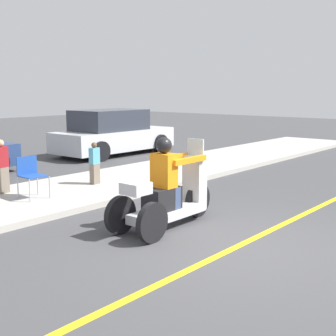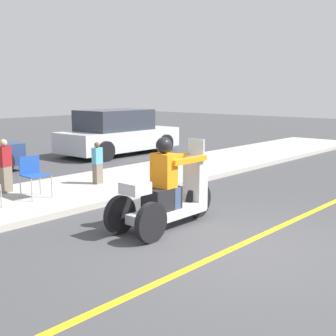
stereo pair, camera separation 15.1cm
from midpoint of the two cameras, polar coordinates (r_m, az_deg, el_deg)
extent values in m
plane|color=#424244|center=(6.93, 7.79, -9.49)|extent=(60.00, 60.00, 0.00)
cube|color=gold|center=(7.03, 8.32, -9.20)|extent=(24.00, 0.12, 0.01)
cube|color=#B2ADA3|center=(10.03, -15.08, -3.38)|extent=(28.00, 2.80, 0.12)
cylinder|color=black|center=(8.36, 3.13, -3.90)|extent=(0.61, 0.10, 0.61)
cylinder|color=black|center=(6.97, -2.56, -6.67)|extent=(0.61, 0.10, 0.61)
cylinder|color=black|center=(7.42, -6.41, -5.71)|extent=(0.61, 0.10, 0.61)
cube|color=silver|center=(7.75, -0.56, -5.45)|extent=(1.52, 0.47, 0.15)
cube|color=black|center=(7.57, -1.31, -3.77)|extent=(0.61, 0.37, 0.37)
cube|color=silver|center=(8.21, 2.73, -1.77)|extent=(0.24, 0.37, 0.94)
cube|color=silver|center=(8.13, 2.85, 2.54)|extent=(0.03, 0.34, 0.30)
cube|color=silver|center=(7.08, -4.55, -2.47)|extent=(0.36, 0.37, 0.18)
cube|color=orange|center=(7.52, -1.07, -0.29)|extent=(0.26, 0.38, 0.55)
sphere|color=black|center=(7.46, -1.08, 2.78)|extent=(0.26, 0.26, 0.26)
cube|color=#38476B|center=(7.63, 0.26, -3.66)|extent=(0.14, 0.14, 0.37)
cube|color=#38476B|center=(7.78, -1.10, -3.40)|extent=(0.14, 0.14, 0.37)
cube|color=orange|center=(7.69, 2.08, 0.97)|extent=(0.83, 0.09, 0.09)
cube|color=orange|center=(7.94, -0.20, 1.24)|extent=(0.83, 0.09, 0.09)
cube|color=#726656|center=(10.77, -9.31, -0.71)|extent=(0.22, 0.16, 0.46)
cube|color=#4C99B7|center=(10.71, -9.37, 1.47)|extent=(0.24, 0.16, 0.37)
sphere|color=brown|center=(10.68, -9.40, 2.78)|extent=(0.13, 0.13, 0.13)
cube|color=#726656|center=(10.31, -19.93, -1.40)|extent=(0.27, 0.22, 0.54)
cube|color=maroon|center=(10.23, -20.08, 1.27)|extent=(0.30, 0.22, 0.43)
sphere|color=tan|center=(10.20, -20.18, 2.87)|extent=(0.15, 0.15, 0.15)
cylinder|color=#A5A8AD|center=(9.33, -16.94, -2.68)|extent=(0.02, 0.02, 0.44)
cylinder|color=#A5A8AD|center=(9.55, -14.67, -2.29)|extent=(0.02, 0.02, 0.44)
cylinder|color=#A5A8AD|center=(9.71, -18.25, -2.28)|extent=(0.02, 0.02, 0.44)
cylinder|color=#A5A8AD|center=(9.92, -16.03, -1.92)|extent=(0.02, 0.02, 0.44)
cube|color=#1E479E|center=(9.58, -16.54, -0.94)|extent=(0.46, 0.46, 0.02)
cube|color=#1E479E|center=(9.74, -17.25, 0.27)|extent=(0.44, 0.05, 0.38)
cube|color=silver|center=(16.46, -6.82, 3.47)|extent=(4.42, 1.76, 0.68)
cube|color=#2D333D|center=(16.25, -7.43, 5.82)|extent=(2.43, 1.58, 0.70)
cylinder|color=black|center=(16.91, -1.21, 3.03)|extent=(0.64, 0.22, 0.64)
cylinder|color=black|center=(18.11, -5.41, 3.43)|extent=(0.64, 0.22, 0.64)
cylinder|color=black|center=(14.88, -8.49, 2.02)|extent=(0.64, 0.22, 0.64)
cylinder|color=black|center=(16.23, -12.63, 2.52)|extent=(0.64, 0.22, 0.64)
camera|label=1|loc=(0.08, -90.57, -0.10)|focal=50.00mm
camera|label=2|loc=(0.08, 89.43, 0.10)|focal=50.00mm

